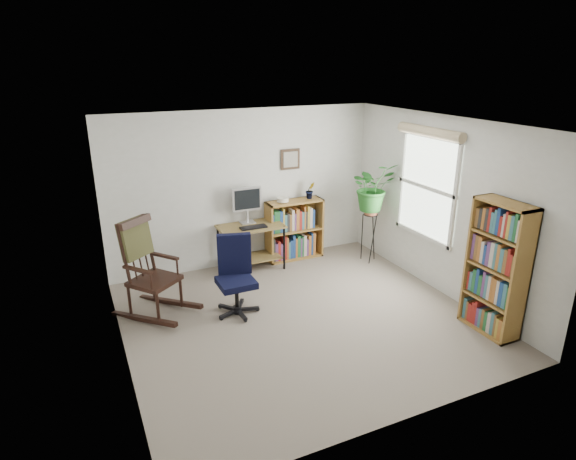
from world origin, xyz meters
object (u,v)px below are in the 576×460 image
office_chair (236,277)px  low_bookshelf (294,230)px  tall_bookshelf (497,269)px  desk (251,247)px  rocking_chair (153,268)px

office_chair → low_bookshelf: (1.45, 1.35, -0.03)m
office_chair → tall_bookshelf: bearing=-17.3°
low_bookshelf → tall_bookshelf: (1.15, -2.98, 0.31)m
low_bookshelf → tall_bookshelf: 3.21m
desk → office_chair: office_chair is taller
tall_bookshelf → office_chair: bearing=147.8°
desk → office_chair: bearing=-118.3°
office_chair → tall_bookshelf: 3.09m
low_bookshelf → rocking_chair: bearing=-158.7°
office_chair → low_bookshelf: office_chair is taller
tall_bookshelf → low_bookshelf: bearing=111.1°
desk → low_bookshelf: (0.79, 0.12, 0.13)m
desk → low_bookshelf: 0.81m
rocking_chair → tall_bookshelf: bearing=-68.4°
low_bookshelf → desk: bearing=-171.3°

